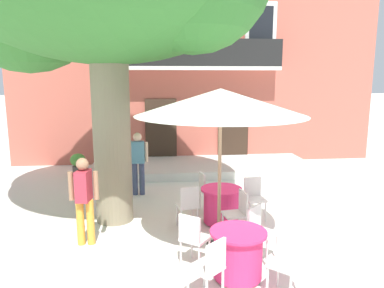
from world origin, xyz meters
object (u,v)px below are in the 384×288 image
(cafe_chair_near_tree_2, at_px, (254,195))
(cafe_chair_middle_3, at_px, (210,266))
(cafe_table_near_tree, at_px, (221,205))
(pedestrian_mid_plaza, at_px, (138,160))
(cafe_chair_near_tree_0, at_px, (188,204))
(cafe_chair_middle_1, at_px, (260,229))
(cafe_chair_middle_2, at_px, (193,236))
(ground_planter_left, at_px, (78,163))
(cafe_chair_near_tree_1, at_px, (238,211))
(cafe_table_middle, at_px, (238,254))
(cafe_chair_near_tree_3, at_px, (206,189))
(pedestrian_near_entrance, at_px, (84,196))
(cafe_chair_middle_0, at_px, (287,259))
(cafe_umbrella, at_px, (221,103))

(cafe_chair_near_tree_2, xyz_separation_m, cafe_chair_middle_3, (-1.40, -2.84, 0.00))
(cafe_table_near_tree, xyz_separation_m, pedestrian_mid_plaza, (-1.81, 2.10, 0.54))
(cafe_chair_near_tree_0, height_order, cafe_chair_middle_1, same)
(cafe_chair_middle_1, distance_m, cafe_chair_middle_2, 1.16)
(cafe_chair_near_tree_0, distance_m, ground_planter_left, 5.32)
(cafe_chair_near_tree_0, distance_m, cafe_chair_middle_1, 1.73)
(cafe_chair_near_tree_0, bearing_deg, ground_planter_left, 124.79)
(cafe_chair_near_tree_1, height_order, cafe_table_middle, cafe_chair_near_tree_1)
(cafe_chair_near_tree_0, height_order, cafe_chair_near_tree_2, same)
(cafe_chair_near_tree_2, distance_m, cafe_chair_near_tree_3, 1.11)
(cafe_chair_near_tree_2, xyz_separation_m, pedestrian_near_entrance, (-3.39, -0.87, 0.39))
(cafe_chair_near_tree_0, xyz_separation_m, cafe_chair_middle_2, (-0.07, -1.53, 0.00))
(cafe_chair_near_tree_2, xyz_separation_m, cafe_chair_middle_0, (-0.29, -2.76, 0.00))
(cafe_chair_middle_3, bearing_deg, cafe_chair_middle_1, 47.65)
(cafe_chair_near_tree_3, bearing_deg, pedestrian_near_entrance, -149.30)
(cafe_chair_near_tree_0, height_order, cafe_chair_middle_2, same)
(cafe_chair_near_tree_0, relative_size, cafe_chair_near_tree_1, 1.00)
(cafe_umbrella, xyz_separation_m, pedestrian_near_entrance, (-2.39, 0.44, -1.69))
(cafe_chair_near_tree_0, bearing_deg, cafe_chair_near_tree_3, 62.05)
(cafe_chair_middle_2, distance_m, pedestrian_mid_plaza, 4.01)
(cafe_chair_near_tree_3, height_order, pedestrian_near_entrance, pedestrian_near_entrance)
(cafe_chair_middle_2, bearing_deg, cafe_chair_middle_1, 8.86)
(cafe_chair_near_tree_3, bearing_deg, cafe_chair_near_tree_1, -74.59)
(cafe_umbrella, xyz_separation_m, pedestrian_mid_plaza, (-1.55, 3.26, -1.68))
(cafe_chair_near_tree_1, xyz_separation_m, cafe_umbrella, (-0.45, -0.43, 2.08))
(cafe_chair_middle_0, bearing_deg, cafe_chair_middle_1, 95.12)
(cafe_chair_middle_1, distance_m, cafe_umbrella, 2.21)
(cafe_chair_near_tree_1, height_order, cafe_chair_middle_0, same)
(cafe_table_near_tree, height_order, cafe_chair_middle_1, cafe_chair_middle_1)
(cafe_chair_middle_0, height_order, cafe_chair_middle_1, same)
(cafe_table_middle, bearing_deg, cafe_chair_middle_2, 149.08)
(cafe_chair_middle_1, bearing_deg, cafe_chair_near_tree_0, 128.57)
(pedestrian_near_entrance, xyz_separation_m, pedestrian_mid_plaza, (0.85, 2.82, 0.01))
(cafe_chair_middle_1, distance_m, ground_planter_left, 7.04)
(pedestrian_near_entrance, bearing_deg, cafe_chair_middle_3, -44.62)
(cafe_table_near_tree, xyz_separation_m, cafe_chair_near_tree_3, (-0.21, 0.72, 0.14))
(cafe_chair_near_tree_0, xyz_separation_m, cafe_chair_near_tree_2, (1.46, 0.37, 0.00))
(ground_planter_left, bearing_deg, cafe_chair_middle_2, -63.30)
(cafe_chair_middle_3, xyz_separation_m, pedestrian_near_entrance, (-1.99, 1.97, 0.39))
(cafe_chair_near_tree_1, distance_m, pedestrian_near_entrance, 2.87)
(ground_planter_left, bearing_deg, cafe_chair_middle_1, -54.28)
(cafe_chair_near_tree_0, distance_m, cafe_table_middle, 2.01)
(cafe_chair_middle_1, bearing_deg, cafe_table_near_tree, 102.78)
(cafe_table_middle, bearing_deg, cafe_chair_near_tree_2, 68.97)
(cafe_table_near_tree, bearing_deg, pedestrian_mid_plaza, 130.73)
(ground_planter_left, relative_size, pedestrian_near_entrance, 0.44)
(cafe_chair_near_tree_3, xyz_separation_m, pedestrian_near_entrance, (-2.44, -1.45, 0.39))
(cafe_chair_near_tree_2, bearing_deg, cafe_chair_near_tree_3, 148.79)
(cafe_chair_middle_2, xyz_separation_m, pedestrian_near_entrance, (-1.86, 1.03, 0.39))
(cafe_table_near_tree, bearing_deg, pedestrian_near_entrance, -164.72)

